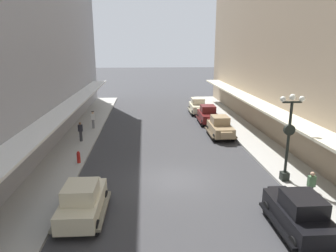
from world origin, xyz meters
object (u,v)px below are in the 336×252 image
object	(u,v)px
parked_car_2	(208,114)
parked_car_3	(198,106)
fire_hydrant	(79,157)
pedestrian_0	(81,131)
parked_car_4	(83,200)
parked_car_0	(299,212)
pedestrian_2	(93,120)
pedestrian_1	(311,187)
lamp_post_with_clock	(289,134)
parked_car_1	(220,127)

from	to	relation	value
parked_car_2	parked_car_3	world-z (taller)	same
fire_hydrant	pedestrian_0	world-z (taller)	pedestrian_0
parked_car_2	parked_car_4	xyz separation A→B (m)	(-9.56, -17.63, 0.00)
parked_car_0	pedestrian_2	size ratio (longest dim) A/B	2.56
parked_car_3	fire_hydrant	size ratio (longest dim) A/B	5.22
parked_car_0	parked_car_3	distance (m)	24.20
pedestrian_1	parked_car_0	bearing A→B (deg)	-128.14
pedestrian_1	lamp_post_with_clock	bearing A→B (deg)	92.64
parked_car_1	parked_car_3	world-z (taller)	same
parked_car_4	lamp_post_with_clock	size ratio (longest dim) A/B	0.83
parked_car_1	parked_car_2	bearing A→B (deg)	90.71
fire_hydrant	pedestrian_0	xyz separation A→B (m)	(-0.81, 4.94, 0.43)
parked_car_4	pedestrian_1	xyz separation A→B (m)	(11.27, 0.46, 0.05)
pedestrian_2	pedestrian_0	bearing A→B (deg)	-95.15
pedestrian_0	pedestrian_2	distance (m)	4.14
parked_car_2	parked_car_4	bearing A→B (deg)	-118.47
lamp_post_with_clock	pedestrian_2	size ratio (longest dim) A/B	3.09
pedestrian_1	pedestrian_2	distance (m)	20.39
parked_car_3	parked_car_2	bearing A→B (deg)	-87.04
parked_car_2	pedestrian_2	xyz separation A→B (m)	(-11.59, -1.72, 0.07)
parked_car_4	fire_hydrant	bearing A→B (deg)	103.15
lamp_post_with_clock	parked_car_2	bearing A→B (deg)	96.25
parked_car_0	fire_hydrant	xyz separation A→B (m)	(-11.10, 8.65, -0.38)
parked_car_0	parked_car_2	xyz separation A→B (m)	(0.06, 19.43, 0.00)
lamp_post_with_clock	pedestrian_2	world-z (taller)	lamp_post_with_clock
parked_car_1	parked_car_2	world-z (taller)	same
parked_car_1	parked_car_4	size ratio (longest dim) A/B	1.00
parked_car_1	parked_car_3	distance (m)	9.78
parked_car_2	parked_car_0	bearing A→B (deg)	-90.17
parked_car_0	parked_car_2	distance (m)	19.43
parked_car_1	fire_hydrant	world-z (taller)	parked_car_1
parked_car_2	pedestrian_1	xyz separation A→B (m)	(1.71, -17.17, 0.05)
pedestrian_2	parked_car_0	bearing A→B (deg)	-56.92
parked_car_3	parked_car_4	world-z (taller)	same
parked_car_3	fire_hydrant	bearing A→B (deg)	-125.05
fire_hydrant	pedestrian_1	world-z (taller)	pedestrian_1
parked_car_1	pedestrian_0	bearing A→B (deg)	-176.03
parked_car_1	pedestrian_2	distance (m)	12.11
parked_car_1	fire_hydrant	bearing A→B (deg)	-152.76
parked_car_4	pedestrian_0	distance (m)	12.03
parked_car_1	lamp_post_with_clock	bearing A→B (deg)	-80.89
lamp_post_with_clock	pedestrian_2	bearing A→B (deg)	135.78
parked_car_4	fire_hydrant	distance (m)	7.04
parked_car_3	parked_car_4	size ratio (longest dim) A/B	1.00
parked_car_4	fire_hydrant	size ratio (longest dim) A/B	5.23
fire_hydrant	pedestrian_0	distance (m)	5.02
pedestrian_2	parked_car_4	bearing A→B (deg)	-82.71
pedestrian_1	parked_car_2	bearing A→B (deg)	95.70
parked_car_1	pedestrian_0	distance (m)	12.05
parked_car_3	pedestrian_1	size ratio (longest dim) A/B	2.61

